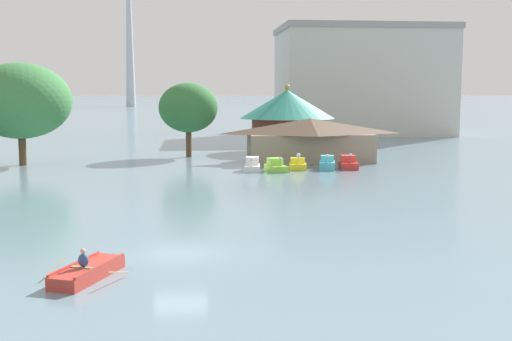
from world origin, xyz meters
TOP-DOWN VIEW (x-y plane):
  - ground_plane at (0.00, 0.00)m, footprint 2000.00×2000.00m
  - rowboat_with_rower at (-3.65, -3.76)m, footprint 3.31×4.16m
  - pedal_boat_white at (6.33, 30.67)m, footprint 1.73×2.99m
  - pedal_boat_lime at (8.52, 30.14)m, footprint 2.04×3.11m
  - pedal_boat_yellow at (10.80, 31.30)m, footprint 1.83×2.50m
  - pedal_boat_cyan at (13.62, 30.96)m, footprint 1.95×2.72m
  - pedal_boat_red at (15.77, 31.25)m, footprint 1.80×2.64m
  - boathouse at (13.25, 38.01)m, footprint 14.15×6.35m
  - green_roof_pavilion at (12.43, 49.29)m, footprint 11.74×11.74m
  - shoreline_tree_tall_left at (-16.55, 37.63)m, footprint 10.23×10.23m
  - shoreline_tree_mid at (0.29, 44.26)m, footprint 6.73×6.73m
  - background_building_block at (30.23, 80.74)m, footprint 28.75×18.83m

SIDE VIEW (x-z plane):
  - ground_plane at x=0.00m, z-range 0.00..0.00m
  - rowboat_with_rower at x=-3.65m, z-range -0.37..0.95m
  - pedal_boat_yellow at x=10.80m, z-range -0.37..1.29m
  - pedal_boat_lime at x=8.52m, z-range -0.26..1.22m
  - pedal_boat_white at x=6.33m, z-range -0.19..1.20m
  - pedal_boat_red at x=15.77m, z-range -0.30..1.33m
  - pedal_boat_cyan at x=13.62m, z-range -0.25..1.33m
  - boathouse at x=13.25m, z-range 0.12..4.74m
  - green_roof_pavilion at x=12.43m, z-range 0.21..8.55m
  - shoreline_tree_mid at x=0.29m, z-range 1.39..9.86m
  - shoreline_tree_tall_left at x=-16.55m, z-range 1.34..11.72m
  - background_building_block at x=30.23m, z-range 0.02..18.55m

